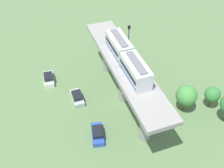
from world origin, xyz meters
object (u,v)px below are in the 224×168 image
parked_car_silver (77,98)px  tree_near_viaduct (213,94)px  tree_far_corner (186,95)px  train (127,58)px  signal_post (128,49)px  parked_car_white (49,79)px  parked_car_blue (97,134)px

parked_car_silver → tree_near_viaduct: 23.84m
tree_far_corner → parked_car_silver: bearing=-26.6°
train → tree_near_viaduct: 16.54m
parked_car_silver → tree_far_corner: 19.25m
parked_car_silver → signal_post: (-11.54, -4.25, 5.25)m
train → parked_car_silver: bearing=-20.8°
train → parked_car_silver: 12.61m
tree_near_viaduct → signal_post: bearing=-53.1°
parked_car_white → tree_near_viaduct: 30.61m
train → parked_car_silver: train is taller
train → parked_car_white: bearing=-39.7°
tree_near_viaduct → signal_post: (10.26, -13.65, 3.01)m
train → parked_car_white: train is taller
tree_near_viaduct → signal_post: 17.34m
train → tree_far_corner: size_ratio=2.53×
parked_car_blue → parked_car_white: (5.04, -15.96, 0.00)m
parked_car_blue → parked_car_silver: 9.06m
parked_car_blue → tree_near_viaduct: bearing=-169.5°
parked_car_white → tree_far_corner: (-21.01, 15.50, 2.79)m
train → signal_post: train is taller
parked_car_white → signal_post: size_ratio=0.40×
parked_car_blue → signal_post: bearing=-116.8°
parked_car_silver → tree_far_corner: size_ratio=0.79×
parked_car_blue → tree_far_corner: tree_far_corner is taller
train → tree_far_corner: (-8.89, 5.44, -6.33)m
tree_near_viaduct → tree_far_corner: bearing=-10.2°
tree_near_viaduct → tree_far_corner: (4.77, -0.86, 0.55)m
parked_car_silver → parked_car_white: same height
parked_car_silver → signal_post: bearing=-160.0°
parked_car_silver → tree_far_corner: (-17.03, 8.54, 2.79)m
parked_car_blue → parked_car_white: size_ratio=1.03×
tree_far_corner → parked_car_blue: bearing=1.6°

